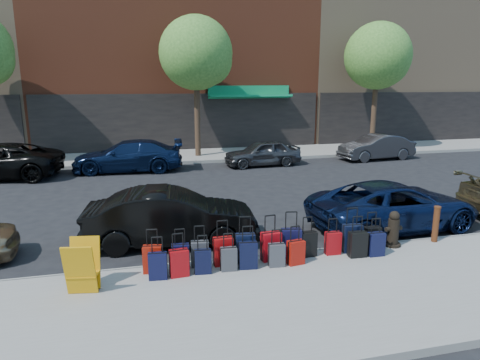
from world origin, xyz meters
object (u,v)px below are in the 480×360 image
object	(u,v)px
car_near_2	(394,206)
car_far_2	(262,153)
fire_hydrant	(393,230)
bollard	(436,223)
car_far_1	(128,156)
tree_center	(199,55)
car_near_1	(172,217)
suitcase_front_5	(271,246)
display_rack	(83,267)
car_far_3	(376,147)
tree_right	(380,58)

from	to	relation	value
car_near_2	car_far_2	world-z (taller)	car_near_2
fire_hydrant	bollard	bearing A→B (deg)	-4.04
bollard	car_far_1	distance (m)	13.75
fire_hydrant	car_far_1	world-z (taller)	car_far_1
tree_center	car_near_1	distance (m)	13.52
fire_hydrant	car_far_2	world-z (taller)	car_far_2
tree_center	suitcase_front_5	world-z (taller)	tree_center
car_far_1	car_far_2	world-z (taller)	car_far_1
bollard	car_near_1	size ratio (longest dim) A/B	0.21
tree_center	car_far_2	world-z (taller)	tree_center
tree_center	car_near_1	world-z (taller)	tree_center
suitcase_front_5	fire_hydrant	world-z (taller)	suitcase_front_5
suitcase_front_5	display_rack	distance (m)	3.97
tree_center	car_far_3	size ratio (longest dim) A/B	1.79
bollard	car_far_2	size ratio (longest dim) A/B	0.24
tree_center	car_far_3	world-z (taller)	tree_center
car_far_2	car_far_3	world-z (taller)	car_far_3
suitcase_front_5	car_near_1	xyz separation A→B (m)	(-2.03, 1.90, 0.24)
car_near_1	car_far_1	size ratio (longest dim) A/B	0.87
display_rack	car_near_2	distance (m)	8.34
tree_center	fire_hydrant	xyz separation A→B (m)	(2.56, -14.20, -4.86)
fire_hydrant	car_near_1	size ratio (longest dim) A/B	0.20
fire_hydrant	car_far_1	xyz separation A→B (m)	(-6.35, 11.50, 0.17)
display_rack	fire_hydrant	bearing A→B (deg)	15.04
suitcase_front_5	car_far_2	size ratio (longest dim) A/B	0.28
tree_right	tree_center	bearing A→B (deg)	180.00
suitcase_front_5	car_far_2	world-z (taller)	car_far_2
suitcase_front_5	fire_hydrant	size ratio (longest dim) A/B	1.18
car_near_1	car_far_2	xyz separation A→B (m)	(5.27, 9.53, -0.07)
tree_center	car_far_1	size ratio (longest dim) A/B	1.46
display_rack	car_far_3	bearing A→B (deg)	51.65
tree_center	car_far_2	distance (m)	6.16
fire_hydrant	car_near_1	world-z (taller)	car_near_1
tree_center	car_far_2	bearing A→B (deg)	-47.35
bollard	display_rack	size ratio (longest dim) A/B	0.91
car_near_2	car_far_1	world-z (taller)	car_far_1
fire_hydrant	car_far_2	size ratio (longest dim) A/B	0.23
car_far_3	suitcase_front_5	bearing A→B (deg)	-45.13
car_far_2	display_rack	bearing A→B (deg)	-34.26
fire_hydrant	bollard	distance (m)	1.19
tree_center	display_rack	distance (m)	16.25
display_rack	car_far_1	xyz separation A→B (m)	(0.72, 12.17, 0.07)
fire_hydrant	car_far_2	bearing A→B (deg)	85.25
fire_hydrant	car_near_2	distance (m)	1.80
fire_hydrant	display_rack	xyz separation A→B (m)	(-7.07, -0.67, 0.09)
suitcase_front_5	car_far_2	distance (m)	11.88
fire_hydrant	car_near_1	xyz separation A→B (m)	(-5.18, 1.80, 0.16)
tree_right	car_far_1	size ratio (longest dim) A/B	1.46
fire_hydrant	suitcase_front_5	bearing A→B (deg)	177.49
tree_center	fire_hydrant	world-z (taller)	tree_center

